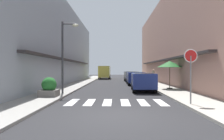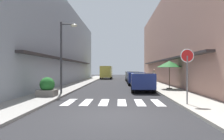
{
  "view_description": "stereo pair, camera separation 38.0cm",
  "coord_description": "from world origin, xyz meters",
  "px_view_note": "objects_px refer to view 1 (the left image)",
  "views": [
    {
      "loc": [
        -0.05,
        -7.57,
        1.79
      ],
      "look_at": [
        -0.38,
        12.07,
        1.71
      ],
      "focal_mm": 31.79,
      "sensor_mm": 36.0,
      "label": 1
    },
    {
      "loc": [
        0.33,
        -7.56,
        1.79
      ],
      "look_at": [
        -0.38,
        12.07,
        1.71
      ],
      "focal_mm": 31.79,
      "sensor_mm": 36.0,
      "label": 2
    }
  ],
  "objects_px": {
    "parked_car_mid": "(135,77)",
    "planter_corner": "(49,88)",
    "parked_car_near": "(143,80)",
    "cafe_umbrella": "(170,64)",
    "street_lamp": "(65,49)",
    "round_street_sign": "(191,62)",
    "pedestrian_walking_near": "(153,76)",
    "parked_car_far": "(131,75)",
    "delivery_van": "(105,71)"
  },
  "relations": [
    {
      "from": "parked_car_far",
      "to": "cafe_umbrella",
      "type": "relative_size",
      "value": 1.85
    },
    {
      "from": "parked_car_mid",
      "to": "street_lamp",
      "type": "xyz_separation_m",
      "value": [
        -5.72,
        -8.79,
        2.26
      ]
    },
    {
      "from": "parked_car_mid",
      "to": "pedestrian_walking_near",
      "type": "height_order",
      "value": "pedestrian_walking_near"
    },
    {
      "from": "street_lamp",
      "to": "planter_corner",
      "type": "bearing_deg",
      "value": -111.29
    },
    {
      "from": "round_street_sign",
      "to": "parked_car_mid",
      "type": "bearing_deg",
      "value": 96.08
    },
    {
      "from": "parked_car_mid",
      "to": "pedestrian_walking_near",
      "type": "distance_m",
      "value": 2.45
    },
    {
      "from": "parked_car_near",
      "to": "street_lamp",
      "type": "bearing_deg",
      "value": -156.76
    },
    {
      "from": "delivery_van",
      "to": "parked_car_far",
      "type": "bearing_deg",
      "value": -63.01
    },
    {
      "from": "planter_corner",
      "to": "pedestrian_walking_near",
      "type": "relative_size",
      "value": 0.71
    },
    {
      "from": "parked_car_near",
      "to": "delivery_van",
      "type": "distance_m",
      "value": 21.11
    },
    {
      "from": "parked_car_far",
      "to": "round_street_sign",
      "type": "height_order",
      "value": "round_street_sign"
    },
    {
      "from": "parked_car_far",
      "to": "cafe_umbrella",
      "type": "distance_m",
      "value": 11.74
    },
    {
      "from": "parked_car_near",
      "to": "planter_corner",
      "type": "xyz_separation_m",
      "value": [
        -6.33,
        -4.02,
        -0.28
      ]
    },
    {
      "from": "parked_car_far",
      "to": "cafe_umbrella",
      "type": "bearing_deg",
      "value": -77.97
    },
    {
      "from": "delivery_van",
      "to": "planter_corner",
      "type": "height_order",
      "value": "delivery_van"
    },
    {
      "from": "cafe_umbrella",
      "to": "planter_corner",
      "type": "bearing_deg",
      "value": -150.44
    },
    {
      "from": "parked_car_far",
      "to": "round_street_sign",
      "type": "bearing_deg",
      "value": -85.84
    },
    {
      "from": "pedestrian_walking_near",
      "to": "round_street_sign",
      "type": "bearing_deg",
      "value": 21.95
    },
    {
      "from": "parked_car_near",
      "to": "pedestrian_walking_near",
      "type": "relative_size",
      "value": 2.57
    },
    {
      "from": "planter_corner",
      "to": "parked_car_mid",
      "type": "bearing_deg",
      "value": 58.59
    },
    {
      "from": "parked_car_near",
      "to": "cafe_umbrella",
      "type": "xyz_separation_m",
      "value": [
        2.43,
        0.94,
        1.3
      ]
    },
    {
      "from": "parked_car_mid",
      "to": "planter_corner",
      "type": "distance_m",
      "value": 12.14
    },
    {
      "from": "pedestrian_walking_near",
      "to": "cafe_umbrella",
      "type": "bearing_deg",
      "value": 27.17
    },
    {
      "from": "street_lamp",
      "to": "cafe_umbrella",
      "type": "relative_size",
      "value": 2.08
    },
    {
      "from": "parked_car_near",
      "to": "parked_car_mid",
      "type": "xyz_separation_m",
      "value": [
        0.0,
        6.34,
        -0.0
      ]
    },
    {
      "from": "cafe_umbrella",
      "to": "parked_car_far",
      "type": "bearing_deg",
      "value": 102.03
    },
    {
      "from": "parked_car_near",
      "to": "street_lamp",
      "type": "relative_size",
      "value": 0.86
    },
    {
      "from": "cafe_umbrella",
      "to": "parked_car_mid",
      "type": "bearing_deg",
      "value": 114.26
    },
    {
      "from": "parked_car_mid",
      "to": "pedestrian_walking_near",
      "type": "xyz_separation_m",
      "value": [
        2.25,
        0.96,
        0.07
      ]
    },
    {
      "from": "cafe_umbrella",
      "to": "pedestrian_walking_near",
      "type": "bearing_deg",
      "value": 91.62
    },
    {
      "from": "pedestrian_walking_near",
      "to": "parked_car_mid",
      "type": "bearing_deg",
      "value": -41.43
    },
    {
      "from": "parked_car_mid",
      "to": "parked_car_far",
      "type": "height_order",
      "value": "same"
    },
    {
      "from": "planter_corner",
      "to": "parked_car_near",
      "type": "bearing_deg",
      "value": 32.44
    },
    {
      "from": "round_street_sign",
      "to": "planter_corner",
      "type": "distance_m",
      "value": 8.26
    },
    {
      "from": "parked_car_mid",
      "to": "planter_corner",
      "type": "height_order",
      "value": "parked_car_mid"
    },
    {
      "from": "parked_car_mid",
      "to": "round_street_sign",
      "type": "xyz_separation_m",
      "value": [
        1.38,
        -12.93,
        1.22
      ]
    },
    {
      "from": "parked_car_far",
      "to": "pedestrian_walking_near",
      "type": "bearing_deg",
      "value": -66.0
    },
    {
      "from": "delivery_van",
      "to": "cafe_umbrella",
      "type": "height_order",
      "value": "cafe_umbrella"
    },
    {
      "from": "parked_car_mid",
      "to": "delivery_van",
      "type": "bearing_deg",
      "value": 106.47
    },
    {
      "from": "round_street_sign",
      "to": "pedestrian_walking_near",
      "type": "relative_size",
      "value": 1.59
    },
    {
      "from": "parked_car_mid",
      "to": "street_lamp",
      "type": "bearing_deg",
      "value": -123.03
    },
    {
      "from": "parked_car_near",
      "to": "pedestrian_walking_near",
      "type": "distance_m",
      "value": 7.64
    },
    {
      "from": "delivery_van",
      "to": "pedestrian_walking_near",
      "type": "distance_m",
      "value": 14.88
    },
    {
      "from": "cafe_umbrella",
      "to": "pedestrian_walking_near",
      "type": "relative_size",
      "value": 1.44
    },
    {
      "from": "parked_car_near",
      "to": "parked_car_mid",
      "type": "height_order",
      "value": "same"
    },
    {
      "from": "planter_corner",
      "to": "delivery_van",
      "type": "bearing_deg",
      "value": 85.17
    },
    {
      "from": "delivery_van",
      "to": "parked_car_mid",
      "type": "bearing_deg",
      "value": -73.53
    },
    {
      "from": "delivery_van",
      "to": "pedestrian_walking_near",
      "type": "relative_size",
      "value": 3.27
    },
    {
      "from": "parked_car_near",
      "to": "cafe_umbrella",
      "type": "relative_size",
      "value": 1.79
    },
    {
      "from": "round_street_sign",
      "to": "street_lamp",
      "type": "height_order",
      "value": "street_lamp"
    }
  ]
}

